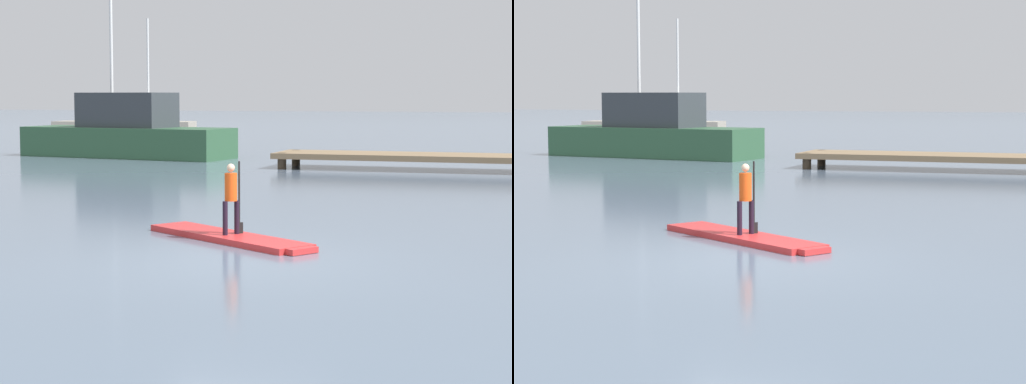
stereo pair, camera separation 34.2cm
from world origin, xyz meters
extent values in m
plane|color=slate|center=(0.00, 0.00, 0.00)|extent=(240.00, 240.00, 0.00)
cube|color=red|center=(-0.74, 1.74, 0.05)|extent=(3.30, 2.49, 0.10)
cube|color=red|center=(0.75, 0.78, 0.05)|extent=(0.48, 0.57, 0.09)
cylinder|color=black|center=(-0.60, 1.80, 0.37)|extent=(0.08, 0.08, 0.55)
cylinder|color=black|center=(-0.73, 1.60, 0.37)|extent=(0.08, 0.08, 0.55)
cylinder|color=#E54C14|center=(-0.67, 1.70, 0.88)|extent=(0.28, 0.28, 0.45)
sphere|color=beige|center=(-0.67, 1.70, 1.19)|extent=(0.13, 0.13, 0.13)
cylinder|color=black|center=(-0.57, 1.84, 0.69)|extent=(0.03, 0.03, 1.19)
cube|color=black|center=(-0.57, 1.84, 0.19)|extent=(0.10, 0.13, 0.18)
cube|color=#2D5638|center=(-11.29, 20.20, 0.57)|extent=(8.49, 3.60, 1.14)
cube|color=#33383D|center=(-11.26, 20.20, 1.79)|extent=(3.66, 2.45, 1.31)
cylinder|color=silver|center=(-11.94, 20.30, 5.31)|extent=(0.12, 0.12, 5.74)
cube|color=#9E9384|center=(-18.19, 34.45, 0.46)|extent=(7.79, 3.13, 0.93)
cube|color=white|center=(-17.51, 34.56, 1.47)|extent=(3.51, 1.91, 1.09)
cylinder|color=silver|center=(-16.85, 34.66, 4.22)|extent=(0.12, 0.12, 4.40)
cube|color=#846B4C|center=(0.17, 17.26, 0.42)|extent=(9.08, 2.30, 0.18)
cylinder|color=#473828|center=(-4.07, 16.42, 0.26)|extent=(0.28, 0.28, 0.51)
cylinder|color=#473828|center=(-4.07, 18.11, 0.26)|extent=(0.28, 0.28, 0.51)
camera|label=1|loc=(4.40, -12.85, 2.37)|focal=67.11mm
camera|label=2|loc=(4.73, -12.75, 2.37)|focal=67.11mm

